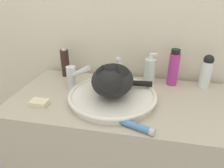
% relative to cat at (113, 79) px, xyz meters
% --- Properties ---
extents(wall_back, '(8.00, 0.05, 2.40)m').
position_rel_cat_xyz_m(wall_back, '(0.05, 0.36, 0.23)').
color(wall_back, beige).
rests_on(wall_back, ground_plane).
extents(vanity_counter, '(1.09, 0.53, 0.86)m').
position_rel_cat_xyz_m(vanity_counter, '(0.05, 0.04, -0.55)').
color(vanity_counter, '#B2A893').
rests_on(vanity_counter, ground_plane).
extents(sink_basin, '(0.42, 0.42, 0.04)m').
position_rel_cat_xyz_m(sink_basin, '(-0.00, 0.01, -0.10)').
color(sink_basin, white).
rests_on(sink_basin, vanity_counter).
extents(cat, '(0.28, 0.28, 0.17)m').
position_rel_cat_xyz_m(cat, '(0.00, 0.00, 0.00)').
color(cat, black).
rests_on(cat, sink_basin).
extents(faucet, '(0.15, 0.08, 0.15)m').
position_rel_cat_xyz_m(faucet, '(-0.23, 0.10, -0.05)').
color(faucet, silver).
rests_on(faucet, vanity_counter).
extents(soap_pump_bottle, '(0.06, 0.06, 0.17)m').
position_rel_cat_xyz_m(soap_pump_bottle, '(0.16, 0.25, -0.05)').
color(soap_pump_bottle, silver).
rests_on(soap_pump_bottle, vanity_counter).
extents(lotion_bottle_white, '(0.06, 0.06, 0.18)m').
position_rel_cat_xyz_m(lotion_bottle_white, '(0.45, 0.25, -0.03)').
color(lotion_bottle_white, silver).
rests_on(lotion_bottle_white, vanity_counter).
extents(hairspray_can_black, '(0.05, 0.05, 0.18)m').
position_rel_cat_xyz_m(hairspray_can_black, '(-0.34, 0.25, -0.03)').
color(hairspray_can_black, '#331E19').
rests_on(hairspray_can_black, vanity_counter).
extents(shampoo_bottle_tall, '(0.05, 0.05, 0.20)m').
position_rel_cat_xyz_m(shampoo_bottle_tall, '(0.28, 0.25, -0.02)').
color(shampoo_bottle_tall, '#B2338C').
rests_on(shampoo_bottle_tall, vanity_counter).
extents(deodorant_stick, '(0.04, 0.04, 0.14)m').
position_rel_cat_xyz_m(deodorant_stick, '(-0.02, 0.25, -0.05)').
color(deodorant_stick, white).
rests_on(deodorant_stick, vanity_counter).
extents(cream_tube, '(0.15, 0.07, 0.03)m').
position_rel_cat_xyz_m(cream_tube, '(0.13, -0.18, -0.10)').
color(cream_tube, '#4C7FB2').
rests_on(cream_tube, vanity_counter).
extents(soap_bar, '(0.08, 0.05, 0.02)m').
position_rel_cat_xyz_m(soap_bar, '(-0.32, -0.10, -0.11)').
color(soap_bar, beige).
rests_on(soap_bar, vanity_counter).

